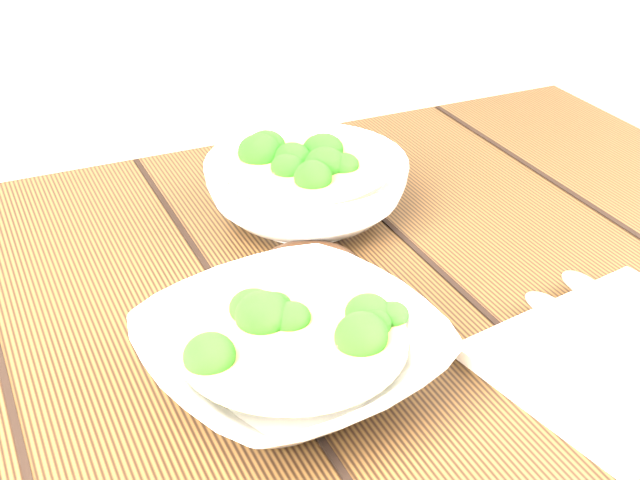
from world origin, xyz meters
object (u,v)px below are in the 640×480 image
Objects in this scene: soup_bowl_front at (292,353)px; soup_bowl_back at (306,187)px; table at (278,437)px; napkin at (627,359)px; trivet at (310,274)px.

soup_bowl_back is at bearing 63.93° from soup_bowl_front.
napkin is (0.24, -0.16, 0.13)m from table.
table is 0.32m from napkin.
trivet is 0.47× the size of napkin.
trivet reaches higher than table.
table is at bearing -136.14° from trivet.
trivet is at bearing 120.54° from napkin.
soup_bowl_front is at bearing 150.53° from napkin.
soup_bowl_back is 0.13m from trivet.
soup_bowl_front is at bearing -116.07° from soup_bowl_back.
table is 0.26m from soup_bowl_back.
napkin reaches higher than table.
napkin is (0.13, -0.34, -0.03)m from soup_bowl_back.
table is 5.53× the size of napkin.
table is 0.15m from trivet.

